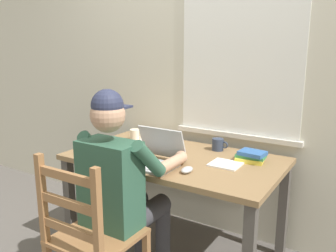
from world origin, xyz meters
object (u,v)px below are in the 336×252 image
object	(u,v)px
desk	(174,168)
wooden_chair	(90,239)
laptop	(154,156)
computer_mouse	(187,170)
book_stack_main	(251,156)
seated_person	(122,182)
coffee_mug_white	(136,135)
coffee_mug_dark	(218,144)

from	to	relation	value
desk	wooden_chair	xyz separation A→B (m)	(-0.07, -0.76, -0.17)
desk	laptop	distance (m)	0.25
computer_mouse	book_stack_main	world-z (taller)	book_stack_main
computer_mouse	wooden_chair	bearing A→B (deg)	-118.96
laptop	computer_mouse	xyz separation A→B (m)	(0.25, -0.03, -0.04)
laptop	book_stack_main	size ratio (longest dim) A/B	1.69
desk	wooden_chair	size ratio (longest dim) A/B	1.54
computer_mouse	book_stack_main	xyz separation A→B (m)	(0.26, 0.39, 0.02)
desk	seated_person	distance (m)	0.48
desk	computer_mouse	xyz separation A→B (m)	(0.22, -0.23, 0.10)
desk	laptop	world-z (taller)	laptop
laptop	book_stack_main	xyz separation A→B (m)	(0.51, 0.37, -0.02)
wooden_chair	book_stack_main	size ratio (longest dim) A/B	4.76
wooden_chair	laptop	world-z (taller)	laptop
laptop	coffee_mug_white	distance (m)	0.59
book_stack_main	desk	bearing A→B (deg)	-161.12
desk	computer_mouse	distance (m)	0.34
desk	coffee_mug_white	xyz separation A→B (m)	(-0.47, 0.19, 0.13)
laptop	book_stack_main	world-z (taller)	laptop
computer_mouse	coffee_mug_white	size ratio (longest dim) A/B	0.81
desk	coffee_mug_dark	xyz separation A→B (m)	(0.19, 0.29, 0.13)
laptop	desk	bearing A→B (deg)	81.98
desk	computer_mouse	size ratio (longest dim) A/B	14.35
coffee_mug_white	book_stack_main	distance (m)	0.96
laptop	coffee_mug_dark	distance (m)	0.54
coffee_mug_dark	laptop	bearing A→B (deg)	-114.58
coffee_mug_white	coffee_mug_dark	xyz separation A→B (m)	(0.67, 0.10, -0.00)
seated_person	wooden_chair	size ratio (longest dim) A/B	1.33
desk	coffee_mug_dark	size ratio (longest dim) A/B	11.84
coffee_mug_dark	desk	bearing A→B (deg)	-124.19
coffee_mug_dark	book_stack_main	size ratio (longest dim) A/B	0.62
laptop	computer_mouse	distance (m)	0.26
seated_person	computer_mouse	size ratio (longest dim) A/B	12.37
desk	book_stack_main	bearing A→B (deg)	18.88
seated_person	laptop	distance (m)	0.29
desk	laptop	bearing A→B (deg)	-98.02
desk	book_stack_main	xyz separation A→B (m)	(0.48, 0.16, 0.12)
wooden_chair	laptop	xyz separation A→B (m)	(0.04, 0.56, 0.31)
computer_mouse	coffee_mug_white	xyz separation A→B (m)	(-0.70, 0.42, 0.03)
wooden_chair	coffee_mug_white	distance (m)	1.08
coffee_mug_dark	book_stack_main	bearing A→B (deg)	-23.15
wooden_chair	coffee_mug_white	size ratio (longest dim) A/B	7.55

